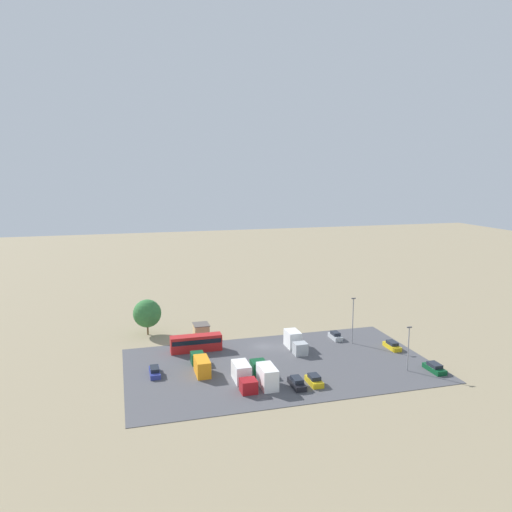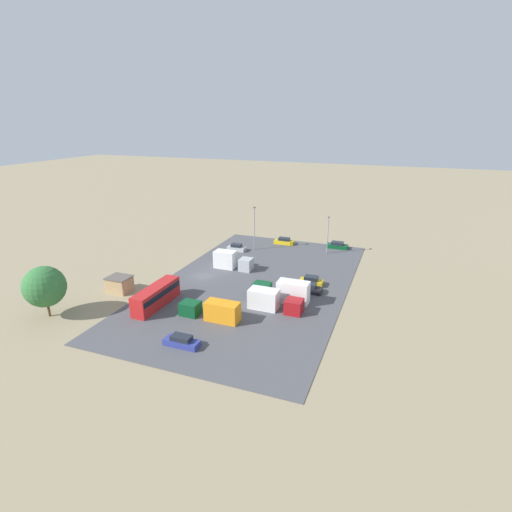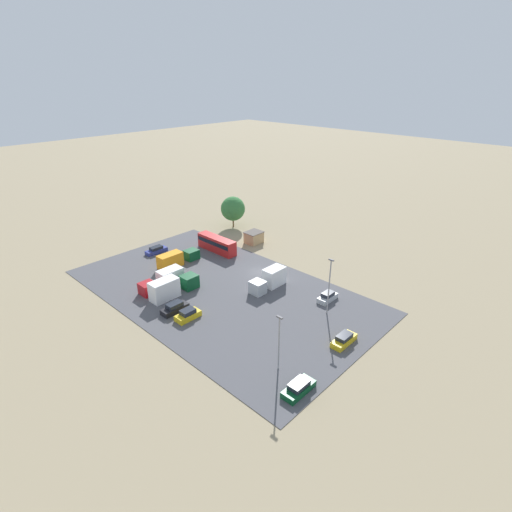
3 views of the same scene
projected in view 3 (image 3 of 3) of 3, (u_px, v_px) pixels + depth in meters
ground_plane at (259, 272)px, 78.81m from camera, size 400.00×400.00×0.00m
parking_lot_surface at (220, 291)px, 72.00m from camera, size 55.78×32.16×0.08m
shed_building at (254, 237)px, 91.90m from camera, size 3.35×3.85×2.68m
bus at (217, 244)px, 87.28m from camera, size 10.11×2.45×3.24m
parked_car_0 at (175, 308)px, 65.40m from camera, size 1.83×4.66×1.63m
parked_car_1 at (328, 297)px, 68.65m from camera, size 1.72×4.04×1.57m
parked_car_2 at (344, 340)px, 57.73m from camera, size 1.79×4.56×1.51m
parked_car_3 at (156, 250)px, 86.85m from camera, size 1.76×4.79×1.46m
parked_car_4 at (299, 388)px, 48.89m from camera, size 1.99×4.71×1.48m
parked_car_5 at (188, 315)px, 63.57m from camera, size 1.92×4.12×1.64m
parked_truck_0 at (172, 287)px, 69.82m from camera, size 2.52×9.27×3.54m
parked_truck_1 at (270, 280)px, 72.56m from camera, size 2.54×7.64×3.38m
parked_truck_2 at (164, 280)px, 72.67m from camera, size 2.60×8.44×3.07m
parked_truck_3 at (176, 259)px, 81.16m from camera, size 2.36×9.24×2.89m
tree_near_shed at (233, 209)px, 100.06m from camera, size 6.09×6.09×7.85m
light_pole_lot_centre at (329, 285)px, 63.05m from camera, size 0.90×0.28×9.71m
light_pole_lot_edge at (279, 341)px, 51.11m from camera, size 0.90×0.28×8.19m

